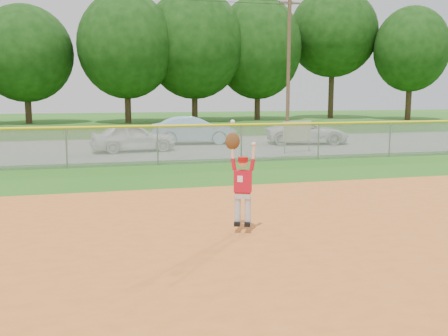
{
  "coord_description": "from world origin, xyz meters",
  "views": [
    {
      "loc": [
        -2.2,
        -9.0,
        2.79
      ],
      "look_at": [
        0.52,
        1.71,
        1.1
      ],
      "focal_mm": 40.0,
      "sensor_mm": 36.0,
      "label": 1
    }
  ],
  "objects_px": {
    "car_white_a": "(133,137)",
    "car_white_b": "(307,132)",
    "car_blue": "(194,130)",
    "sponsor_sign": "(297,132)",
    "ballplayer": "(241,180)"
  },
  "relations": [
    {
      "from": "car_blue",
      "to": "car_white_a",
      "type": "bearing_deg",
      "value": 132.58
    },
    {
      "from": "car_blue",
      "to": "car_white_b",
      "type": "bearing_deg",
      "value": -98.83
    },
    {
      "from": "car_white_a",
      "to": "car_white_b",
      "type": "xyz_separation_m",
      "value": [
        9.31,
        1.26,
        -0.05
      ]
    },
    {
      "from": "car_white_a",
      "to": "car_white_b",
      "type": "height_order",
      "value": "car_white_a"
    },
    {
      "from": "car_white_b",
      "to": "sponsor_sign",
      "type": "bearing_deg",
      "value": 162.35
    },
    {
      "from": "car_white_a",
      "to": "ballplayer",
      "type": "xyz_separation_m",
      "value": [
        1.11,
        -14.28,
        0.4
      ]
    },
    {
      "from": "car_white_b",
      "to": "ballplayer",
      "type": "distance_m",
      "value": 17.58
    },
    {
      "from": "car_white_a",
      "to": "ballplayer",
      "type": "height_order",
      "value": "ballplayer"
    },
    {
      "from": "ballplayer",
      "to": "car_blue",
      "type": "bearing_deg",
      "value": 82.36
    },
    {
      "from": "car_blue",
      "to": "sponsor_sign",
      "type": "xyz_separation_m",
      "value": [
        3.9,
        -4.9,
        0.21
      ]
    },
    {
      "from": "car_blue",
      "to": "ballplayer",
      "type": "distance_m",
      "value": 17.09
    },
    {
      "from": "car_blue",
      "to": "sponsor_sign",
      "type": "bearing_deg",
      "value": -137.09
    },
    {
      "from": "sponsor_sign",
      "to": "car_white_a",
      "type": "bearing_deg",
      "value": 162.89
    },
    {
      "from": "car_white_a",
      "to": "car_white_b",
      "type": "relative_size",
      "value": 0.89
    },
    {
      "from": "car_white_b",
      "to": "ballplayer",
      "type": "xyz_separation_m",
      "value": [
        -8.2,
        -15.54,
        0.45
      ]
    }
  ]
}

